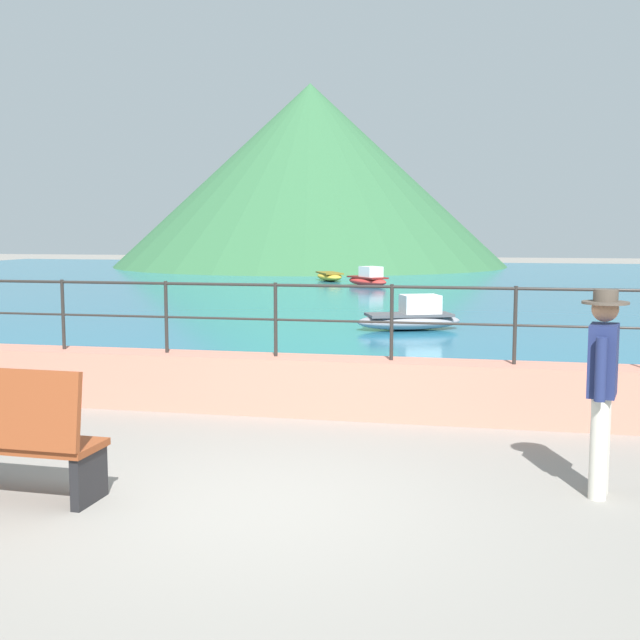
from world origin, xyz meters
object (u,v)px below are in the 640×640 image
at_px(boat_0, 329,276).
at_px(person_walking, 602,382).
at_px(boat_1, 411,318).
at_px(boat_2, 368,279).

bearing_deg(boat_0, person_walking, -73.99).
distance_m(boat_0, boat_1, 16.98).
height_order(person_walking, boat_0, person_walking).
bearing_deg(person_walking, boat_2, 103.14).
xyz_separation_m(boat_0, boat_2, (2.09, -2.82, 0.07)).
distance_m(boat_1, boat_2, 13.72).
bearing_deg(boat_1, boat_0, 107.35).
relative_size(boat_0, boat_1, 1.00).
distance_m(person_walking, boat_2, 24.62).
height_order(person_walking, boat_2, person_walking).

